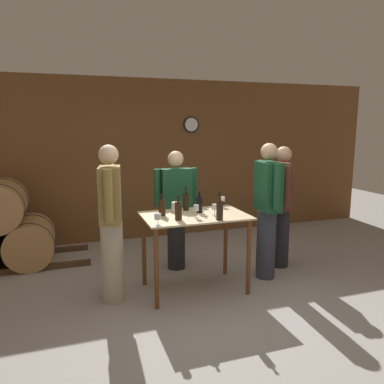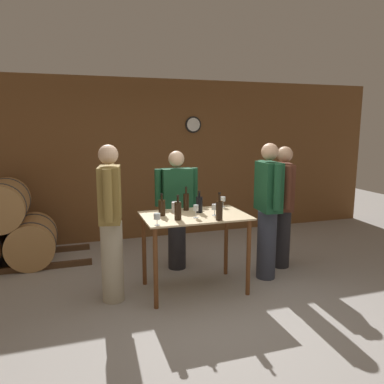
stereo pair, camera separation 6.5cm
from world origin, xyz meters
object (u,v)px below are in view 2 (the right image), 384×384
person_visitor_bearded (268,208)px  wine_bottle_far_right (219,210)px  wine_glass_near_right (215,207)px  ice_bucket (176,207)px  person_host (111,220)px  person_visitor_near_door (283,204)px  wine_glass_near_left (157,217)px  wine_bottle_right (199,204)px  person_visitor_with_scarf (177,208)px  wine_glass_far_side (223,200)px  wine_bottle_left (178,210)px  wine_bottle_center (186,201)px  wine_bottle_far_left (162,207)px  wine_glass_near_center (196,209)px

person_visitor_bearded → wine_bottle_far_right: bearing=-155.2°
wine_bottle_far_right → wine_glass_near_right: (0.03, 0.21, -0.02)m
ice_bucket → person_host: bearing=-166.6°
person_visitor_near_door → wine_glass_near_left: bearing=-160.5°
wine_glass_near_left → person_visitor_near_door: size_ratio=0.08×
wine_bottle_right → person_visitor_bearded: bearing=-2.5°
ice_bucket → person_visitor_with_scarf: bearing=74.1°
wine_glass_far_side → person_host: bearing=-169.3°
wine_glass_far_side → wine_bottle_left: bearing=-147.9°
wine_glass_near_right → wine_glass_far_side: wine_glass_far_side is taller
wine_bottle_right → person_visitor_bearded: (0.89, -0.04, -0.10)m
wine_glass_far_side → person_visitor_near_door: bearing=4.1°
wine_bottle_right → person_visitor_with_scarf: (-0.10, 0.63, -0.17)m
wine_bottle_right → wine_glass_far_side: wine_bottle_right is taller
wine_bottle_far_right → wine_glass_near_right: size_ratio=2.34×
wine_bottle_far_right → person_visitor_near_door: size_ratio=0.19×
wine_bottle_center → wine_glass_far_side: (0.49, 0.02, -0.01)m
wine_glass_near_right → person_host: 1.17m
wine_bottle_center → wine_glass_near_left: bearing=-130.4°
wine_bottle_far_left → wine_glass_near_right: size_ratio=1.95×
wine_bottle_center → person_host: size_ratio=0.17×
wine_glass_near_center → wine_bottle_far_right: bearing=-38.6°
wine_bottle_far_left → wine_glass_near_right: wine_bottle_far_left is taller
wine_bottle_far_right → wine_glass_near_left: (-0.69, -0.01, -0.02)m
person_visitor_bearded → wine_glass_near_center: bearing=-168.7°
wine_glass_far_side → ice_bucket: 0.64m
wine_bottle_far_left → wine_glass_near_left: bearing=-110.1°
wine_bottle_center → person_visitor_with_scarf: bearing=88.5°
wine_bottle_far_left → wine_glass_far_side: 0.86m
wine_glass_near_right → wine_bottle_far_right: bearing=-97.7°
wine_bottle_left → person_visitor_near_door: person_visitor_near_door is taller
wine_bottle_left → wine_glass_far_side: bearing=32.1°
wine_glass_near_center → person_visitor_with_scarf: (0.02, 0.87, -0.17)m
wine_glass_near_right → ice_bucket: wine_glass_near_right is taller
wine_glass_near_center → wine_glass_near_right: size_ratio=1.12×
wine_bottle_left → wine_glass_near_left: size_ratio=2.20×
ice_bucket → wine_glass_near_left: bearing=-124.0°
person_visitor_near_door → person_visitor_with_scarf: bearing=164.5°
person_visitor_with_scarf → wine_bottle_left: bearing=-104.7°
wine_glass_near_center → person_visitor_near_door: size_ratio=0.09×
ice_bucket → wine_glass_far_side: bearing=7.3°
wine_bottle_left → wine_glass_near_center: (0.21, 0.02, 0.00)m
wine_bottle_far_right → wine_glass_near_left: bearing=-179.6°
wine_bottle_left → wine_bottle_center: 0.48m
wine_bottle_center → wine_glass_far_side: bearing=2.9°
wine_bottle_center → person_visitor_with_scarf: 0.51m
wine_bottle_left → ice_bucket: bearing=77.2°
wine_glass_near_left → person_host: 0.56m
wine_bottle_far_left → wine_bottle_right: size_ratio=0.99×
wine_bottle_center → wine_glass_near_center: bearing=-91.4°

